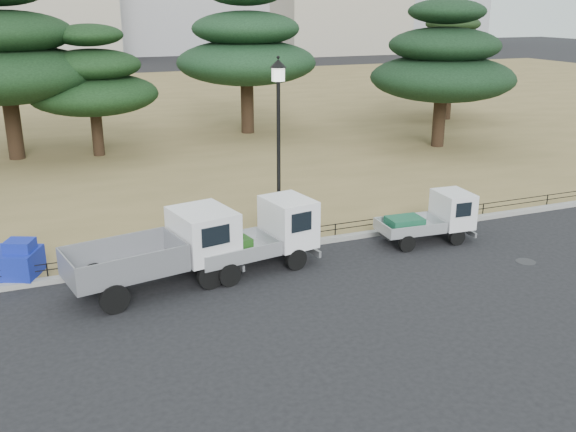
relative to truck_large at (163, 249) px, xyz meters
name	(u,v)px	position (x,y,z in m)	size (l,w,h in m)	color
ground	(315,280)	(4.01, -1.19, -1.11)	(220.00, 220.00, 0.00)	black
lawn	(134,114)	(4.01, 29.41, -1.03)	(120.00, 56.00, 0.15)	olive
curb	(281,247)	(4.01, 1.41, -1.03)	(120.00, 0.25, 0.16)	gray
truck_large	(163,249)	(0.00, 0.00, 0.00)	(4.83, 2.62, 2.00)	black
truck_kei_front	(262,236)	(2.98, 0.30, -0.13)	(3.91, 2.15, 1.96)	black
truck_kei_rear	(432,218)	(8.85, 0.23, -0.31)	(3.15, 1.49, 1.61)	black
street_lamp	(278,122)	(4.07, 1.71, 2.93)	(0.51, 0.51, 5.75)	black
pipe_fence	(279,235)	(4.01, 1.56, -0.67)	(38.00, 0.04, 0.40)	black
tarp_pile	(11,261)	(-3.90, 2.07, -0.54)	(1.92, 1.71, 1.05)	#1629B0
manhole	(526,262)	(10.51, -2.39, -1.10)	(0.60, 0.60, 0.01)	#2D2D30
pine_west_near	(4,56)	(-3.67, 17.53, 4.01)	(8.63, 8.63, 8.63)	black
pine_center_left	(93,81)	(0.18, 16.77, 2.74)	(6.31, 6.31, 6.41)	black
pine_center_right	(246,47)	(9.11, 19.62, 3.99)	(8.05, 8.05, 8.54)	black
pine_east_near	(443,63)	(17.35, 12.13, 3.41)	(7.50, 7.50, 7.57)	black
pine_east_far	(450,60)	(22.88, 19.15, 2.88)	(6.62, 6.62, 6.65)	black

